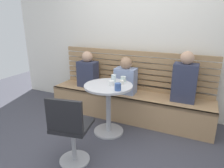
{
  "coord_description": "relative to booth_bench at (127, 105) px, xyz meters",
  "views": [
    {
      "loc": [
        1.08,
        -1.77,
        1.62
      ],
      "look_at": [
        -0.04,
        0.66,
        0.75
      ],
      "focal_mm": 32.36,
      "sensor_mm": 36.0,
      "label": 1
    }
  ],
  "objects": [
    {
      "name": "cafe_table",
      "position": [
        -0.08,
        -0.57,
        0.3
      ],
      "size": [
        0.68,
        0.68,
        0.74
      ],
      "color": "#ADADB2",
      "rests_on": "ground"
    },
    {
      "name": "cup_glass_tall",
      "position": [
        -0.06,
        -0.45,
        0.58
      ],
      "size": [
        0.07,
        0.07,
        0.12
      ],
      "primitive_type": "cylinder",
      "color": "silver",
      "rests_on": "cafe_table"
    },
    {
      "name": "booth_backrest",
      "position": [
        0.0,
        0.24,
        0.56
      ],
      "size": [
        2.65,
        0.04,
        0.67
      ],
      "color": "#A68157",
      "rests_on": "booth_bench"
    },
    {
      "name": "person_child_left",
      "position": [
        -0.79,
        0.04,
        0.5
      ],
      "size": [
        0.34,
        0.22,
        0.64
      ],
      "color": "#333851",
      "rests_on": "booth_bench"
    },
    {
      "name": "cup_espresso_small",
      "position": [
        0.07,
        -0.46,
        0.55
      ],
      "size": [
        0.06,
        0.06,
        0.05
      ],
      "primitive_type": "cylinder",
      "color": "silver",
      "rests_on": "cafe_table"
    },
    {
      "name": "booth_bench",
      "position": [
        0.0,
        0.0,
        0.0
      ],
      "size": [
        2.7,
        0.52,
        0.44
      ],
      "color": "tan",
      "rests_on": "ground"
    },
    {
      "name": "person_adult",
      "position": [
        0.86,
        0.03,
        0.55
      ],
      "size": [
        0.34,
        0.22,
        0.75
      ],
      "color": "#333851",
      "rests_on": "booth_bench"
    },
    {
      "name": "person_child_middle",
      "position": [
        -0.04,
        -0.01,
        0.48
      ],
      "size": [
        0.34,
        0.22,
        0.6
      ],
      "color": "#8C9EC6",
      "rests_on": "booth_bench"
    },
    {
      "name": "white_chair",
      "position": [
        -0.16,
        -1.38,
        0.24
      ],
      "size": [
        0.47,
        0.47,
        0.85
      ],
      "color": "#ADADB2",
      "rests_on": "ground"
    },
    {
      "name": "back_wall",
      "position": [
        0.0,
        0.44,
        1.23
      ],
      "size": [
        5.2,
        0.1,
        2.9
      ],
      "primitive_type": "cube",
      "color": "white",
      "rests_on": "ground"
    },
    {
      "name": "cup_mug_blue",
      "position": [
        0.12,
        -0.72,
        0.57
      ],
      "size": [
        0.08,
        0.08,
        0.09
      ],
      "primitive_type": "cylinder",
      "color": "#3D5B9E",
      "rests_on": "cafe_table"
    },
    {
      "name": "cup_ceramic_white",
      "position": [
        -0.03,
        -0.58,
        0.55
      ],
      "size": [
        0.08,
        0.08,
        0.07
      ],
      "primitive_type": "cylinder",
      "color": "white",
      "rests_on": "cafe_table"
    },
    {
      "name": "ground",
      "position": [
        0.0,
        -1.2,
        -0.22
      ],
      "size": [
        8.0,
        8.0,
        0.0
      ],
      "primitive_type": "plane",
      "color": "#42424C"
    },
    {
      "name": "cup_glass_short",
      "position": [
        0.05,
        -0.35,
        0.56
      ],
      "size": [
        0.08,
        0.08,
        0.08
      ],
      "primitive_type": "cylinder",
      "color": "silver",
      "rests_on": "cafe_table"
    }
  ]
}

